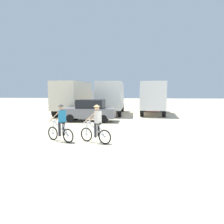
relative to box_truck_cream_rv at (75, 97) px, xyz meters
name	(u,v)px	position (x,y,z in m)	size (l,w,h in m)	color
ground_plane	(117,146)	(5.13, -11.55, -1.87)	(120.00, 120.00, 0.00)	beige
box_truck_cream_rv	(75,97)	(0.00, 0.00, 0.00)	(3.07, 6.96, 3.35)	beige
box_truck_white_box	(111,96)	(3.68, 0.93, 0.00)	(2.48, 6.78, 3.35)	white
box_truck_avon_van	(153,96)	(8.06, 1.32, 0.00)	(3.06, 6.96, 3.35)	white
sedan_parked	(90,110)	(2.43, -4.37, -0.99)	(4.26, 1.91, 1.76)	slate
cyclist_orange_shirt	(61,124)	(2.40, -11.05, -1.03)	(1.56, 0.89, 1.82)	black
cyclist_cowboy_hat	(96,125)	(4.14, -11.16, -1.03)	(1.59, 0.84, 1.82)	black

